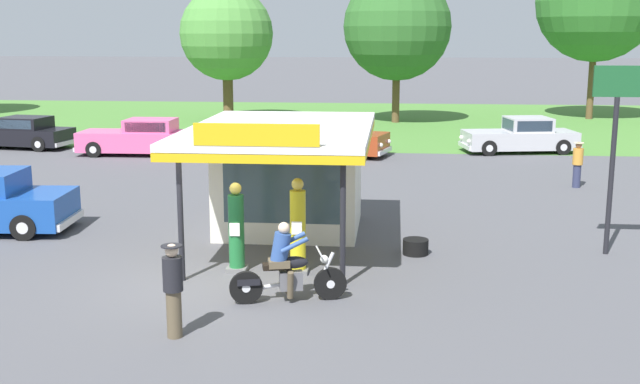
% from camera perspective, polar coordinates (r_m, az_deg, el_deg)
% --- Properties ---
extents(ground_plane, '(300.00, 300.00, 0.00)m').
position_cam_1_polar(ground_plane, '(16.62, -8.71, -6.38)').
color(ground_plane, '#4C4C51').
extents(grass_verge_strip, '(120.00, 24.00, 0.01)m').
position_cam_1_polar(grass_verge_strip, '(45.77, 0.45, 5.22)').
color(grass_verge_strip, '#477A33').
rests_on(grass_verge_strip, ground).
extents(service_station_kiosk, '(4.26, 6.85, 3.36)m').
position_cam_1_polar(service_station_kiosk, '(19.90, -2.34, 1.78)').
color(service_station_kiosk, silver).
rests_on(service_station_kiosk, ground).
extents(gas_pump_nearside, '(0.44, 0.44, 1.96)m').
position_cam_1_polar(gas_pump_nearside, '(16.87, -6.14, -2.86)').
color(gas_pump_nearside, slate).
rests_on(gas_pump_nearside, ground).
extents(gas_pump_offside, '(0.44, 0.44, 2.08)m').
position_cam_1_polar(gas_pump_offside, '(16.64, -1.63, -2.79)').
color(gas_pump_offside, slate).
rests_on(gas_pump_offside, ground).
extents(motorcycle_with_rider, '(2.23, 0.81, 1.58)m').
position_cam_1_polar(motorcycle_with_rider, '(14.97, -2.48, -5.66)').
color(motorcycle_with_rider, black).
rests_on(motorcycle_with_rider, ground).
extents(parked_car_back_row_far_right, '(5.35, 3.08, 1.54)m').
position_cam_1_polar(parked_car_back_row_far_right, '(32.97, 0.51, 3.94)').
color(parked_car_back_row_far_right, '#993819').
rests_on(parked_car_back_row_far_right, ground).
extents(parked_car_second_row_spare, '(5.24, 2.53, 1.41)m').
position_cam_1_polar(parked_car_second_row_spare, '(37.57, -21.20, 4.02)').
color(parked_car_second_row_spare, black).
rests_on(parked_car_second_row_spare, ground).
extents(parked_car_back_row_far_left, '(5.15, 2.73, 1.52)m').
position_cam_1_polar(parked_car_back_row_far_left, '(34.81, 14.50, 3.94)').
color(parked_car_back_row_far_left, '#B7B7BC').
rests_on(parked_car_back_row_far_left, ground).
extents(parked_car_back_row_left, '(5.28, 2.00, 1.53)m').
position_cam_1_polar(parked_car_back_row_left, '(33.86, -12.91, 3.85)').
color(parked_car_back_row_left, '#E55993').
rests_on(parked_car_back_row_left, ground).
extents(bystander_leaning_by_kiosk, '(0.36, 0.36, 1.64)m').
position_cam_1_polar(bystander_leaning_by_kiosk, '(13.42, -10.71, -6.91)').
color(bystander_leaning_by_kiosk, brown).
rests_on(bystander_leaning_by_kiosk, ground).
extents(bystander_strolling_foreground, '(0.34, 0.34, 1.54)m').
position_cam_1_polar(bystander_strolling_foreground, '(27.31, 18.34, 2.00)').
color(bystander_strolling_foreground, '#2D3351').
rests_on(bystander_strolling_foreground, ground).
extents(tree_oak_centre, '(6.09, 6.09, 8.48)m').
position_cam_1_polar(tree_oak_centre, '(45.13, 5.67, 11.88)').
color(tree_oak_centre, brown).
rests_on(tree_oak_centre, ground).
extents(tree_oak_far_right, '(7.02, 7.02, 10.39)m').
position_cam_1_polar(tree_oak_far_right, '(49.38, 19.63, 12.80)').
color(tree_oak_far_right, brown).
rests_on(tree_oak_far_right, ground).
extents(tree_oak_distant_spare, '(5.41, 5.41, 7.74)m').
position_cam_1_polar(tree_oak_distant_spare, '(46.35, -7.01, 11.24)').
color(tree_oak_distant_spare, brown).
rests_on(tree_oak_distant_spare, ground).
extents(roadside_pole_sign, '(1.10, 0.12, 4.37)m').
position_cam_1_polar(roadside_pole_sign, '(18.95, 20.81, 4.54)').
color(roadside_pole_sign, black).
rests_on(roadside_pole_sign, ground).
extents(spare_tire_stack, '(0.60, 0.60, 0.36)m').
position_cam_1_polar(spare_tire_stack, '(18.37, 7.01, -4.00)').
color(spare_tire_stack, black).
rests_on(spare_tire_stack, ground).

